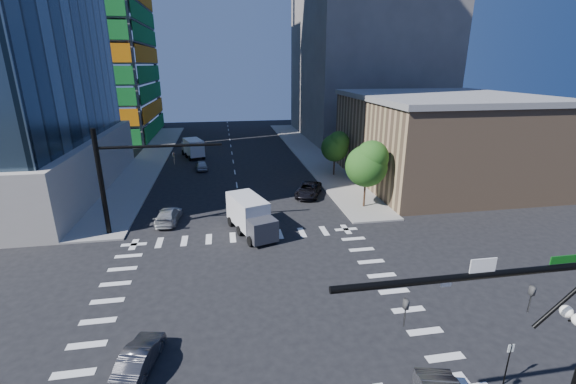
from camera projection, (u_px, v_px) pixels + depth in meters
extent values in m
plane|color=black|center=(254.00, 296.00, 24.36)|extent=(160.00, 160.00, 0.00)
cube|color=silver|center=(254.00, 296.00, 24.36)|extent=(20.00, 20.00, 0.01)
cube|color=gray|center=(308.00, 152.00, 63.76)|extent=(5.00, 60.00, 0.15)
cube|color=gray|center=(151.00, 158.00, 59.74)|extent=(5.00, 60.00, 0.15)
cube|color=#178230|center=(142.00, 5.00, 72.22)|extent=(0.12, 24.00, 49.00)
cube|color=#967557|center=(440.00, 141.00, 47.38)|extent=(20.00, 22.00, 10.00)
cube|color=slate|center=(445.00, 97.00, 45.71)|extent=(20.50, 22.50, 0.60)
cube|color=#665F5C|center=(365.00, 64.00, 75.73)|extent=(24.00, 30.00, 28.00)
cylinder|color=black|center=(481.00, 275.00, 12.27)|extent=(10.00, 0.24, 0.24)
cylinder|color=black|center=(571.00, 294.00, 13.20)|extent=(2.50, 0.14, 2.50)
imported|color=black|center=(530.00, 299.00, 12.94)|extent=(0.16, 0.20, 1.00)
imported|color=black|center=(405.00, 313.00, 12.22)|extent=(0.16, 0.20, 1.00)
cube|color=white|center=(483.00, 266.00, 12.16)|extent=(0.90, 0.04, 0.50)
cube|color=#0B4F11|center=(565.00, 259.00, 12.66)|extent=(1.10, 0.04, 0.28)
sphere|color=white|center=(566.00, 311.00, 13.76)|extent=(0.44, 0.44, 0.44)
cylinder|color=black|center=(101.00, 183.00, 31.80)|extent=(0.40, 0.40, 9.00)
cylinder|color=black|center=(160.00, 146.00, 31.69)|extent=(10.00, 0.24, 0.24)
imported|color=black|center=(174.00, 159.00, 32.20)|extent=(0.16, 0.20, 1.00)
cylinder|color=#382316|center=(364.00, 196.00, 39.06)|extent=(0.20, 0.20, 2.27)
sphere|color=#144612|center=(366.00, 166.00, 38.09)|extent=(4.16, 4.16, 4.16)
sphere|color=#396E24|center=(372.00, 157.00, 37.56)|extent=(3.25, 3.25, 3.25)
cylinder|color=#382316|center=(334.00, 167.00, 50.39)|extent=(0.20, 0.20, 1.92)
sphere|color=#144612|center=(335.00, 148.00, 49.56)|extent=(3.52, 3.52, 3.52)
sphere|color=#396E24|center=(339.00, 142.00, 49.09)|extent=(2.75, 2.75, 2.75)
cylinder|color=black|center=(507.00, 365.00, 17.32)|extent=(0.06, 0.06, 2.20)
cube|color=silver|center=(511.00, 348.00, 17.04)|extent=(0.30, 0.03, 0.40)
imported|color=black|center=(308.00, 190.00, 42.73)|extent=(4.20, 5.67, 1.43)
imported|color=silver|center=(169.00, 215.00, 35.62)|extent=(2.33, 4.81, 1.35)
imported|color=#AFB2B7|center=(202.00, 165.00, 53.42)|extent=(1.90, 4.00, 1.32)
imported|color=#444448|center=(140.00, 357.00, 18.45)|extent=(2.05, 3.92, 1.23)
cube|color=silver|center=(252.00, 214.00, 32.81)|extent=(3.63, 5.21, 2.46)
cube|color=#44444C|center=(252.00, 221.00, 33.01)|extent=(2.60, 2.30, 1.80)
cube|color=silver|center=(192.00, 146.00, 60.47)|extent=(3.49, 5.04, 2.39)
cube|color=#44444C|center=(193.00, 150.00, 60.65)|extent=(2.51, 2.22, 1.74)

